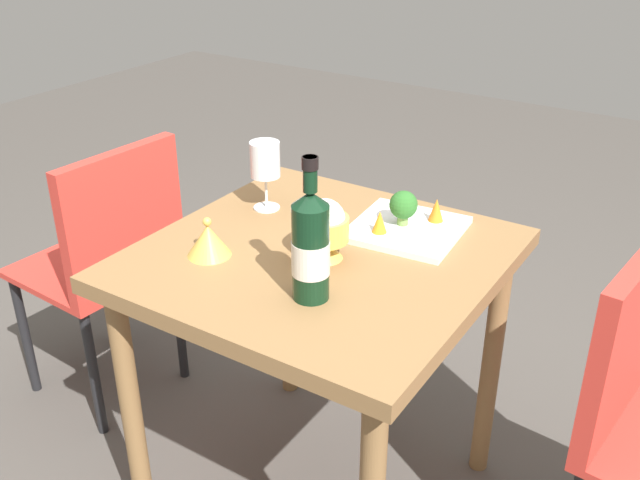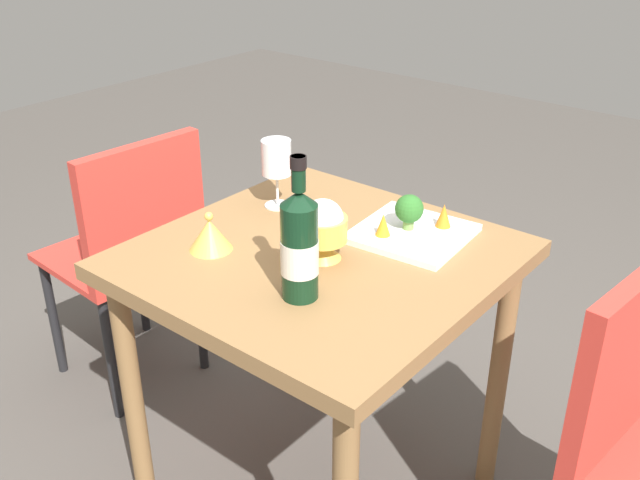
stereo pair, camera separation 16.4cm
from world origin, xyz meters
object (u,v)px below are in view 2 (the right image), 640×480
rice_bowl (323,228)px  carrot_garnish_left (383,225)px  wine_bottle (299,245)px  rice_bowl_lid (210,234)px  serving_plate (412,233)px  broccoli_floret (409,210)px  wine_glass (276,159)px  chair_by_wall (134,240)px  carrot_garnish_right (444,215)px

rice_bowl → carrot_garnish_left: bearing=-20.4°
rice_bowl → wine_bottle: bearing=-156.6°
rice_bowl_lid → serving_plate: rice_bowl_lid is taller
rice_bowl → broccoli_floret: bearing=-20.9°
wine_bottle → broccoli_floret: (0.38, -0.02, -0.05)m
wine_bottle → broccoli_floret: wine_bottle is taller
wine_glass → carrot_garnish_left: wine_glass is taller
rice_bowl_lid → serving_plate: bearing=-42.9°
wine_bottle → chair_by_wall: bearing=76.7°
chair_by_wall → serving_plate: size_ratio=3.15×
wine_glass → serving_plate: 0.39m
wine_glass → serving_plate: (0.07, -0.37, -0.12)m
broccoli_floret → carrot_garnish_right: 0.09m
carrot_garnish_right → wine_bottle: bearing=170.5°
wine_glass → rice_bowl: (-0.15, -0.27, -0.05)m
wine_glass → rice_bowl_lid: bearing=-171.1°
rice_bowl_lid → rice_bowl: bearing=-60.2°
rice_bowl → chair_by_wall: bearing=87.0°
chair_by_wall → wine_glass: size_ratio=4.75×
chair_by_wall → broccoli_floret: size_ratio=9.91×
carrot_garnish_left → rice_bowl_lid: bearing=135.0°
chair_by_wall → rice_bowl_lid: bearing=-103.8°
serving_plate → broccoli_floret: 0.06m
wine_glass → carrot_garnish_right: bearing=-71.7°
wine_bottle → wine_glass: (0.30, 0.34, 0.01)m
serving_plate → broccoli_floret: bearing=82.0°
chair_by_wall → serving_plate: chair_by_wall is taller
wine_bottle → rice_bowl: size_ratio=2.14×
broccoli_floret → carrot_garnish_right: size_ratio=1.50×
wine_glass → carrot_garnish_right: size_ratio=3.13×
wine_bottle → carrot_garnish_right: 0.45m
serving_plate → carrot_garnish_left: bearing=148.4°
broccoli_floret → rice_bowl: bearing=159.1°
wine_bottle → carrot_garnish_left: 0.32m
broccoli_floret → carrot_garnish_left: (-0.07, 0.03, -0.02)m
rice_bowl → broccoli_floret: size_ratio=1.65×
chair_by_wall → carrot_garnish_left: size_ratio=15.72×
serving_plate → wine_bottle: bearing=175.6°
broccoli_floret → carrot_garnish_left: 0.08m
chair_by_wall → serving_plate: bearing=-74.7°
wine_bottle → rice_bowl_lid: (0.03, 0.29, -0.08)m
wine_bottle → serving_plate: size_ratio=1.12×
rice_bowl_lid → carrot_garnish_left: bearing=-45.0°
chair_by_wall → rice_bowl_lid: chair_by_wall is taller
wine_bottle → carrot_garnish_right: (0.44, -0.07, -0.07)m
wine_glass → chair_by_wall: bearing=102.2°
carrot_garnish_left → carrot_garnish_right: size_ratio=0.94×
rice_bowl_lid → serving_plate: (0.35, -0.32, -0.03)m
rice_bowl_lid → broccoli_floret: size_ratio=1.17×
wine_glass → rice_bowl_lid: 0.29m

